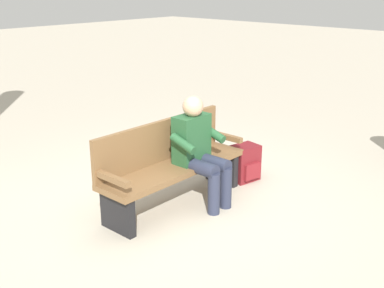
% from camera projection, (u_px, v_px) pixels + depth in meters
% --- Properties ---
extents(ground_plane, '(40.00, 40.00, 0.00)m').
position_uv_depth(ground_plane, '(175.00, 204.00, 5.29)').
color(ground_plane, '#B7AD99').
extents(bench_near, '(1.81, 0.51, 0.90)m').
position_uv_depth(bench_near, '(170.00, 163.00, 5.18)').
color(bench_near, brown).
rests_on(bench_near, ground).
extents(person_seated, '(0.57, 0.58, 1.18)m').
position_uv_depth(person_seated, '(199.00, 148.00, 5.13)').
color(person_seated, '#23512D').
rests_on(person_seated, ground).
extents(backpack, '(0.37, 0.33, 0.44)m').
position_uv_depth(backpack, '(245.00, 163.00, 5.86)').
color(backpack, maroon).
rests_on(backpack, ground).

